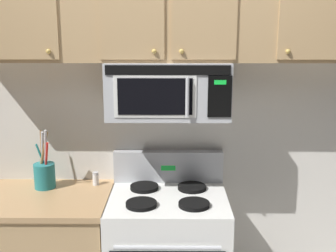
# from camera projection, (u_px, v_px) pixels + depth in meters

# --- Properties ---
(back_wall) EXTENTS (5.20, 0.10, 2.70)m
(back_wall) POSITION_uv_depth(u_px,v_px,m) (168.00, 116.00, 2.93)
(back_wall) COLOR silver
(back_wall) RESTS_ON ground_plane
(over_range_microwave) EXTENTS (0.76, 0.43, 0.35)m
(over_range_microwave) POSITION_uv_depth(u_px,v_px,m) (168.00, 90.00, 2.64)
(over_range_microwave) COLOR #B7BABF
(upper_cabinets) EXTENTS (2.50, 0.36, 0.55)m
(upper_cabinets) POSITION_uv_depth(u_px,v_px,m) (168.00, 16.00, 2.57)
(upper_cabinets) COLOR tan
(utensil_crock_teal) EXTENTS (0.14, 0.14, 0.41)m
(utensil_crock_teal) POSITION_uv_depth(u_px,v_px,m) (45.00, 173.00, 2.81)
(utensil_crock_teal) COLOR teal
(utensil_crock_teal) RESTS_ON counter_segment
(salt_shaker) EXTENTS (0.04, 0.04, 0.09)m
(salt_shaker) POSITION_uv_depth(u_px,v_px,m) (96.00, 179.00, 2.87)
(salt_shaker) COLOR white
(salt_shaker) RESTS_ON counter_segment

